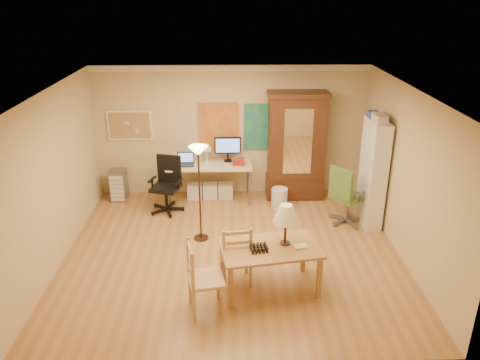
{
  "coord_description": "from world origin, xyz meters",
  "views": [
    {
      "loc": [
        -0.04,
        -6.75,
        4.11
      ],
      "look_at": [
        0.13,
        0.3,
        1.18
      ],
      "focal_mm": 35.0,
      "sensor_mm": 36.0,
      "label": 1
    }
  ],
  "objects_px": {
    "computer_desk": "(211,177)",
    "bookshelf": "(373,174)",
    "dining_table": "(276,238)",
    "office_chair_black": "(167,197)",
    "office_chair_green": "(345,208)",
    "armoire": "(296,153)"
  },
  "relations": [
    {
      "from": "dining_table",
      "to": "computer_desk",
      "type": "bearing_deg",
      "value": 107.87
    },
    {
      "from": "office_chair_black",
      "to": "bookshelf",
      "type": "height_order",
      "value": "bookshelf"
    },
    {
      "from": "dining_table",
      "to": "office_chair_black",
      "type": "distance_m",
      "value": 3.24
    },
    {
      "from": "office_chair_black",
      "to": "bookshelf",
      "type": "bearing_deg",
      "value": -8.72
    },
    {
      "from": "computer_desk",
      "to": "bookshelf",
      "type": "bearing_deg",
      "value": -21.04
    },
    {
      "from": "dining_table",
      "to": "office_chair_green",
      "type": "height_order",
      "value": "dining_table"
    },
    {
      "from": "office_chair_black",
      "to": "bookshelf",
      "type": "distance_m",
      "value": 3.92
    },
    {
      "from": "computer_desk",
      "to": "armoire",
      "type": "distance_m",
      "value": 1.8
    },
    {
      "from": "dining_table",
      "to": "office_chair_black",
      "type": "relative_size",
      "value": 1.38
    },
    {
      "from": "dining_table",
      "to": "office_chair_black",
      "type": "xyz_separation_m",
      "value": [
        -1.87,
        2.59,
        -0.54
      ]
    },
    {
      "from": "office_chair_green",
      "to": "bookshelf",
      "type": "relative_size",
      "value": 0.57
    },
    {
      "from": "office_chair_black",
      "to": "office_chair_green",
      "type": "distance_m",
      "value": 3.43
    },
    {
      "from": "dining_table",
      "to": "office_chair_green",
      "type": "bearing_deg",
      "value": 53.0
    },
    {
      "from": "office_chair_green",
      "to": "armoire",
      "type": "relative_size",
      "value": 0.51
    },
    {
      "from": "armoire",
      "to": "bookshelf",
      "type": "bearing_deg",
      "value": -44.68
    },
    {
      "from": "dining_table",
      "to": "computer_desk",
      "type": "relative_size",
      "value": 0.88
    },
    {
      "from": "dining_table",
      "to": "office_chair_black",
      "type": "bearing_deg",
      "value": 125.79
    },
    {
      "from": "dining_table",
      "to": "bookshelf",
      "type": "height_order",
      "value": "bookshelf"
    },
    {
      "from": "dining_table",
      "to": "computer_desk",
      "type": "distance_m",
      "value": 3.32
    },
    {
      "from": "computer_desk",
      "to": "office_chair_green",
      "type": "distance_m",
      "value": 2.78
    },
    {
      "from": "office_chair_black",
      "to": "office_chair_green",
      "type": "height_order",
      "value": "office_chair_green"
    },
    {
      "from": "office_chair_black",
      "to": "bookshelf",
      "type": "xyz_separation_m",
      "value": [
        3.81,
        -0.58,
        0.68
      ]
    }
  ]
}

